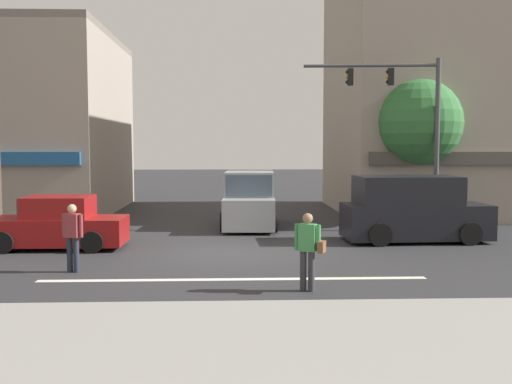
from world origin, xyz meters
The scene contains 11 objects.
ground_plane centered at (0.00, 0.00, 0.00)m, with size 120.00×120.00×0.00m, color #2B2B2D.
lane_marking_stripe centered at (0.00, -3.50, 0.00)m, with size 9.00×0.24×0.01m, color silver.
sidewalk_curb centered at (0.00, -8.50, 0.08)m, with size 40.00×5.00×0.16m, color gray.
building_right_corner centered at (10.91, 10.42, 5.52)m, with size 11.99×9.88×11.05m.
street_tree centered at (7.21, 5.83, 3.96)m, with size 3.35×3.35×5.65m.
traffic_light_mast centered at (6.38, 4.26, 4.18)m, with size 4.87×0.61×6.20m.
van_waiting_far centered at (5.79, 1.80, 1.01)m, with size 4.67×2.18×2.11m.
sedan_crossing_center centered at (-5.29, 0.89, 0.71)m, with size 4.11×1.91×1.58m.
van_approaching_near centered at (0.65, 5.55, 1.01)m, with size 2.21×4.68×2.11m.
pedestrian_foreground_with_bag centered at (1.59, -4.67, 0.95)m, with size 0.65×0.49×1.67m.
pedestrian_mid_crossing centered at (-3.91, -2.53, 0.95)m, with size 0.55×0.32×1.67m.
Camera 1 is at (-0.02, -17.14, 3.09)m, focal length 42.00 mm.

